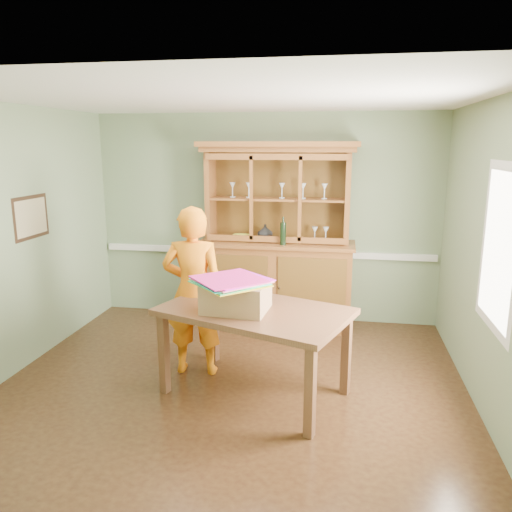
% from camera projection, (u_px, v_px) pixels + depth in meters
% --- Properties ---
extents(floor, '(4.50, 4.50, 0.00)m').
position_uv_depth(floor, '(233.00, 382.00, 4.94)').
color(floor, '#492F17').
rests_on(floor, ground).
extents(ceiling, '(4.50, 4.50, 0.00)m').
position_uv_depth(ceiling, '(230.00, 98.00, 4.34)').
color(ceiling, white).
rests_on(ceiling, wall_back).
extents(wall_back, '(4.50, 0.00, 4.50)m').
position_uv_depth(wall_back, '(265.00, 218.00, 6.56)').
color(wall_back, gray).
rests_on(wall_back, floor).
extents(wall_left, '(0.00, 4.00, 4.00)m').
position_uv_depth(wall_left, '(14.00, 241.00, 5.02)').
color(wall_left, gray).
rests_on(wall_left, floor).
extents(wall_right, '(0.00, 4.00, 4.00)m').
position_uv_depth(wall_right, '(488.00, 258.00, 4.27)').
color(wall_right, gray).
rests_on(wall_right, floor).
extents(wall_front, '(4.50, 0.00, 4.50)m').
position_uv_depth(wall_front, '(152.00, 323.00, 2.72)').
color(wall_front, gray).
rests_on(wall_front, floor).
extents(chair_rail, '(4.41, 0.05, 0.08)m').
position_uv_depth(chair_rail, '(264.00, 252.00, 6.64)').
color(chair_rail, white).
rests_on(chair_rail, wall_back).
extents(framed_map, '(0.03, 0.60, 0.46)m').
position_uv_depth(framed_map, '(32.00, 217.00, 5.26)').
color(framed_map, '#2F1E13').
rests_on(framed_map, wall_left).
extents(window_panel, '(0.03, 0.96, 1.36)m').
position_uv_depth(window_panel, '(498.00, 248.00, 3.95)').
color(window_panel, white).
rests_on(window_panel, wall_right).
extents(china_hutch, '(1.99, 0.66, 2.34)m').
position_uv_depth(china_hutch, '(276.00, 263.00, 6.39)').
color(china_hutch, brown).
rests_on(china_hutch, floor).
extents(dining_table, '(1.91, 1.51, 0.83)m').
position_uv_depth(dining_table, '(255.00, 319.00, 4.58)').
color(dining_table, brown).
rests_on(dining_table, floor).
extents(cardboard_box, '(0.60, 0.50, 0.26)m').
position_uv_depth(cardboard_box, '(236.00, 296.00, 4.49)').
color(cardboard_box, '#A27354').
rests_on(cardboard_box, dining_table).
extents(kite_stack, '(0.76, 0.76, 0.05)m').
position_uv_depth(kite_stack, '(232.00, 281.00, 4.41)').
color(kite_stack, yellow).
rests_on(kite_stack, cardboard_box).
extents(person, '(0.66, 0.47, 1.72)m').
position_uv_depth(person, '(194.00, 291.00, 5.00)').
color(person, orange).
rests_on(person, floor).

